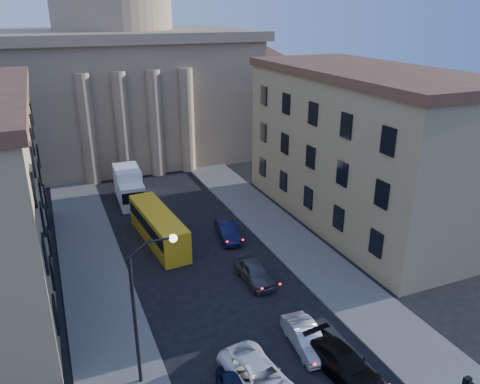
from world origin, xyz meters
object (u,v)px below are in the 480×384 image
object	(u,v)px
car_right_near	(306,337)
box_truck	(129,187)
street_lamp	(144,301)
city_bus	(158,226)

from	to	relation	value
car_right_near	box_truck	bearing A→B (deg)	106.06
street_lamp	city_bus	world-z (taller)	street_lamp
city_bus	box_truck	distance (m)	10.59
street_lamp	city_bus	xyz separation A→B (m)	(4.54, 16.51, -3.74)
street_lamp	box_truck	bearing A→B (deg)	81.74
car_right_near	street_lamp	bearing A→B (deg)	178.79
street_lamp	car_right_near	size ratio (longest dim) A/B	1.97
street_lamp	box_truck	xyz separation A→B (m)	(3.93, 27.08, -3.60)
street_lamp	city_bus	distance (m)	17.52
street_lamp	car_right_near	bearing A→B (deg)	-6.14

